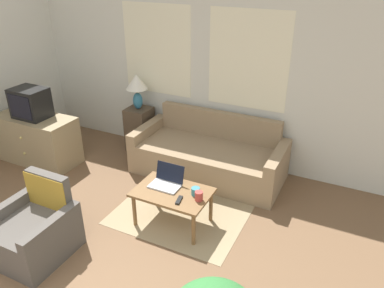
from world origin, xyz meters
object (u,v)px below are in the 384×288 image
(television, at_px, (30,103))
(cup_navy, at_px, (199,196))
(laptop, at_px, (167,181))
(cup_yellow, at_px, (196,191))
(tv_remote, at_px, (179,200))
(table_lamp, at_px, (137,85))
(coffee_table, at_px, (172,195))
(couch, at_px, (210,156))
(armchair, at_px, (36,231))

(television, bearing_deg, cup_navy, -8.91)
(laptop, xyz_separation_m, cup_yellow, (0.38, -0.03, -0.01))
(cup_navy, distance_m, tv_remote, 0.22)
(laptop, bearing_deg, cup_yellow, -4.62)
(table_lamp, distance_m, coffee_table, 2.08)
(couch, distance_m, laptop, 1.17)
(tv_remote, bearing_deg, armchair, -143.30)
(armchair, distance_m, cup_yellow, 1.71)
(couch, relative_size, coffee_table, 2.45)
(couch, relative_size, table_lamp, 3.87)
(coffee_table, bearing_deg, cup_yellow, 12.21)
(table_lamp, bearing_deg, cup_navy, -40.16)
(couch, distance_m, table_lamp, 1.52)
(television, relative_size, cup_navy, 4.59)
(couch, bearing_deg, cup_yellow, -73.71)
(table_lamp, bearing_deg, television, -138.95)
(cup_yellow, relative_size, tv_remote, 0.62)
(television, relative_size, coffee_table, 0.57)
(table_lamp, distance_m, tv_remote, 2.25)
(armchair, bearing_deg, laptop, 50.18)
(cup_yellow, bearing_deg, tv_remote, -120.06)
(cup_yellow, bearing_deg, table_lamp, 140.13)
(table_lamp, bearing_deg, laptop, -46.81)
(coffee_table, bearing_deg, table_lamp, 133.99)
(table_lamp, height_order, coffee_table, table_lamp)
(television, xyz_separation_m, coffee_table, (2.50, -0.42, -0.54))
(couch, xyz_separation_m, cup_yellow, (0.34, -1.17, 0.22))
(couch, distance_m, cup_yellow, 1.24)
(laptop, distance_m, cup_yellow, 0.38)
(couch, bearing_deg, cup_navy, -71.49)
(table_lamp, xyz_separation_m, cup_yellow, (1.63, -1.36, -0.58))
(armchair, bearing_deg, cup_yellow, 39.58)
(table_lamp, height_order, cup_navy, table_lamp)
(couch, relative_size, cup_yellow, 21.63)
(couch, height_order, tv_remote, couch)
(armchair, height_order, television, television)
(television, xyz_separation_m, laptop, (2.38, -0.34, -0.44))
(table_lamp, relative_size, tv_remote, 3.46)
(coffee_table, bearing_deg, television, 170.41)
(couch, xyz_separation_m, table_lamp, (-1.28, 0.18, 0.80))
(laptop, height_order, tv_remote, laptop)
(television, relative_size, cup_yellow, 5.01)
(table_lamp, relative_size, coffee_table, 0.63)
(laptop, bearing_deg, armchair, -129.82)
(cup_navy, bearing_deg, table_lamp, 139.84)
(television, distance_m, tv_remote, 2.76)
(couch, relative_size, cup_navy, 19.81)
(cup_navy, bearing_deg, coffee_table, 176.21)
(television, bearing_deg, table_lamp, 41.05)
(table_lamp, distance_m, laptop, 1.91)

